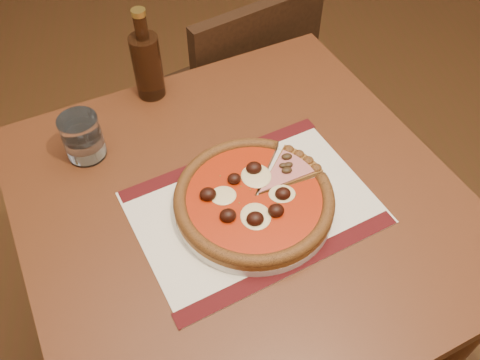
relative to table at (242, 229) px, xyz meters
name	(u,v)px	position (x,y,z in m)	size (l,w,h in m)	color
table	(242,229)	(0.00, 0.00, 0.00)	(1.00, 1.00, 0.75)	#612D17
chair_far	(238,95)	(0.09, 0.61, -0.18)	(0.52, 0.52, 0.83)	black
placemat	(254,207)	(0.02, -0.03, 0.10)	(0.43, 0.31, 0.00)	silver
plate	(254,204)	(0.02, -0.03, 0.11)	(0.29, 0.29, 0.02)	white
pizza	(254,198)	(0.02, -0.03, 0.13)	(0.29, 0.29, 0.04)	brown
ham_slice	(287,168)	(0.09, 0.04, 0.13)	(0.13, 0.11, 0.02)	brown
water_glass	(82,137)	(-0.29, 0.16, 0.15)	(0.08, 0.08, 0.09)	white
bottle	(147,63)	(-0.15, 0.33, 0.18)	(0.06, 0.06, 0.21)	#371C0D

